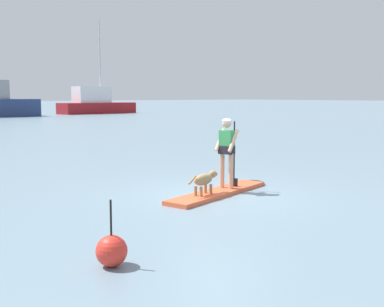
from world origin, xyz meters
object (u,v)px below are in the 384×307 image
at_px(dog, 205,180).
at_px(marker_buoy, 112,251).
at_px(person_paddler, 227,148).
at_px(moored_boat_port, 96,103).
at_px(paddleboard, 223,191).

xyz_separation_m(dog, marker_buoy, (-3.90, -2.62, -0.22)).
bearing_deg(person_paddler, moored_boat_port, 65.78).
distance_m(paddleboard, dog, 0.89).
bearing_deg(marker_buoy, paddleboard, 31.20).
bearing_deg(paddleboard, moored_boat_port, 65.65).
bearing_deg(dog, person_paddler, 14.88).
relative_size(paddleboard, person_paddler, 2.17).
bearing_deg(dog, paddleboard, 14.88).
relative_size(person_paddler, dog, 1.56).
relative_size(paddleboard, moored_boat_port, 0.31).
bearing_deg(person_paddler, paddleboard, -165.12).
height_order(dog, moored_boat_port, moored_boat_port).
bearing_deg(marker_buoy, dog, 33.92).
bearing_deg(dog, moored_boat_port, 65.01).
bearing_deg(moored_boat_port, paddleboard, -114.35).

